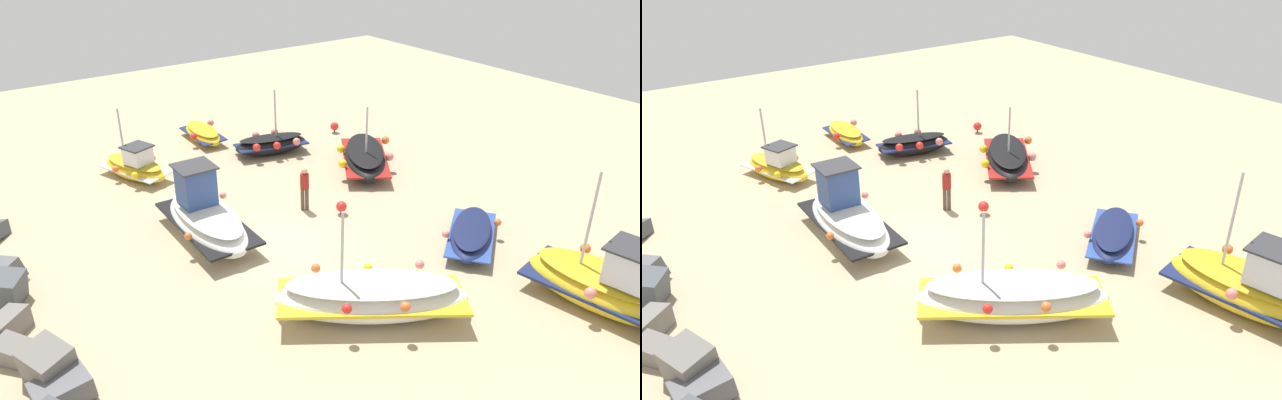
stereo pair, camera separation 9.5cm
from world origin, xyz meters
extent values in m
plane|color=tan|center=(0.00, 0.00, 0.00)|extent=(49.48, 49.48, 0.00)
ellipsoid|color=black|center=(3.19, -6.40, 0.44)|extent=(4.72, 4.03, 0.90)
cube|color=maroon|center=(3.19, -6.40, 0.49)|extent=(4.60, 3.97, 0.09)
ellipsoid|color=black|center=(3.19, -6.40, 0.81)|extent=(4.15, 3.54, 0.16)
cylinder|color=#B7B7BC|center=(2.85, -6.16, 1.86)|extent=(0.08, 0.08, 1.96)
sphere|color=yellow|center=(2.78, -4.89, 0.70)|extent=(0.35, 0.35, 0.35)
sphere|color=#EA7F75|center=(2.29, -6.99, 0.68)|extent=(0.35, 0.35, 0.35)
sphere|color=yellow|center=(4.09, -5.81, 0.72)|extent=(0.35, 0.35, 0.35)
sphere|color=orange|center=(3.59, -7.90, 0.79)|extent=(0.35, 0.35, 0.35)
ellipsoid|color=white|center=(-4.74, -0.01, 0.54)|extent=(4.62, 5.48, 1.18)
cube|color=gold|center=(-4.74, -0.01, 0.59)|extent=(4.52, 5.32, 0.20)
ellipsoid|color=beige|center=(-4.74, -0.01, 0.99)|extent=(4.03, 4.80, 0.27)
cylinder|color=#B7B7BC|center=(-4.27, 0.66, 2.14)|extent=(0.08, 0.08, 2.13)
sphere|color=orange|center=(-3.02, 0.62, 0.85)|extent=(0.27, 0.27, 0.27)
sphere|color=red|center=(-5.18, 1.20, 1.00)|extent=(0.27, 0.27, 0.27)
sphere|color=yellow|center=(-3.87, -0.61, 0.82)|extent=(0.27, 0.27, 0.27)
sphere|color=orange|center=(-6.03, -0.02, 1.02)|extent=(0.27, 0.27, 0.27)
sphere|color=#EA7F75|center=(-4.71, -1.83, 0.93)|extent=(0.27, 0.27, 0.27)
ellipsoid|color=black|center=(6.92, -4.05, 0.41)|extent=(2.14, 3.52, 0.91)
cube|color=navy|center=(6.92, -4.05, 0.45)|extent=(2.11, 3.39, 0.17)
ellipsoid|color=black|center=(6.92, -4.05, 0.75)|extent=(1.84, 3.09, 0.22)
cylinder|color=#B7B7BC|center=(6.86, -4.28, 1.87)|extent=(0.08, 0.08, 2.10)
sphere|color=#EA7F75|center=(5.91, -4.75, 0.72)|extent=(0.34, 0.34, 0.34)
sphere|color=#EA7F75|center=(7.61, -4.68, 0.68)|extent=(0.34, 0.34, 0.34)
sphere|color=red|center=(6.12, -3.86, 0.67)|extent=(0.34, 0.34, 0.34)
sphere|color=#EA7F75|center=(7.82, -3.79, 0.66)|extent=(0.34, 0.34, 0.34)
sphere|color=red|center=(6.33, -2.97, 0.72)|extent=(0.34, 0.34, 0.34)
ellipsoid|color=gold|center=(-8.22, -5.50, 0.54)|extent=(4.65, 2.48, 1.19)
cube|color=navy|center=(-8.22, -5.50, 0.59)|extent=(4.47, 2.46, 0.21)
ellipsoid|color=gold|center=(-8.22, -5.50, 0.98)|extent=(4.08, 2.13, 0.27)
cube|color=silver|center=(-8.88, -5.60, 1.56)|extent=(1.49, 1.32, 0.99)
cylinder|color=#B7B7BC|center=(-7.49, -5.39, 2.48)|extent=(0.08, 0.08, 2.83)
sphere|color=orange|center=(-7.05, -6.35, 0.99)|extent=(0.31, 0.31, 0.31)
sphere|color=#EA7F75|center=(-8.37, -4.50, 0.92)|extent=(0.31, 0.31, 0.31)
ellipsoid|color=white|center=(1.74, 1.68, 0.51)|extent=(4.84, 1.99, 1.02)
cube|color=black|center=(1.74, 1.68, 0.56)|extent=(4.65, 2.06, 0.09)
ellipsoid|color=beige|center=(1.74, 1.68, 0.94)|extent=(4.26, 1.75, 0.17)
cube|color=#2D4784|center=(2.42, 1.66, 1.68)|extent=(1.10, 1.13, 1.32)
cube|color=#333338|center=(2.42, 1.66, 2.37)|extent=(1.28, 1.31, 0.06)
sphere|color=orange|center=(0.93, 2.73, 0.77)|extent=(0.25, 0.25, 0.25)
sphere|color=#EA7F75|center=(2.55, 0.63, 0.96)|extent=(0.25, 0.25, 0.25)
ellipsoid|color=navy|center=(-3.78, -5.17, 0.33)|extent=(3.20, 3.66, 0.66)
cube|color=#2D4C9E|center=(-3.78, -5.17, 0.36)|extent=(3.16, 3.58, 0.05)
ellipsoid|color=#151E45|center=(-3.78, -5.17, 0.61)|extent=(2.82, 3.22, 0.11)
sphere|color=#EA7F75|center=(-3.52, -4.20, 0.57)|extent=(0.25, 0.25, 0.25)
sphere|color=orange|center=(-4.04, -6.13, 0.62)|extent=(0.25, 0.25, 0.25)
ellipsoid|color=gold|center=(10.17, -2.26, 0.33)|extent=(3.12, 1.26, 0.73)
cube|color=navy|center=(10.17, -2.26, 0.36)|extent=(2.99, 1.26, 0.14)
ellipsoid|color=gold|center=(10.17, -2.26, 0.60)|extent=(2.74, 1.07, 0.18)
sphere|color=red|center=(9.65, -1.56, 0.53)|extent=(0.32, 0.32, 0.32)
sphere|color=#EA7F75|center=(10.69, -2.97, 0.62)|extent=(0.32, 0.32, 0.32)
ellipsoid|color=gold|center=(7.96, 1.87, 0.36)|extent=(3.56, 2.30, 0.79)
cube|color=white|center=(7.96, 1.87, 0.40)|extent=(3.44, 2.27, 0.13)
ellipsoid|color=gold|center=(7.96, 1.87, 0.67)|extent=(3.12, 2.00, 0.18)
cube|color=white|center=(7.66, 1.76, 1.06)|extent=(1.13, 1.13, 0.68)
cube|color=#333338|center=(7.66, 1.76, 1.43)|extent=(1.31, 1.31, 0.06)
cylinder|color=#B7B7BC|center=(8.48, 2.06, 1.79)|extent=(0.08, 0.08, 2.13)
sphere|color=red|center=(9.03, 1.49, 0.64)|extent=(0.28, 0.28, 0.28)
sphere|color=orange|center=(7.99, 2.64, 0.55)|extent=(0.28, 0.28, 0.28)
sphere|color=orange|center=(7.93, 1.10, 0.68)|extent=(0.28, 0.28, 0.28)
sphere|color=yellow|center=(6.90, 2.25, 0.58)|extent=(0.28, 0.28, 0.28)
cylinder|color=brown|center=(1.53, -2.05, 0.44)|extent=(0.14, 0.14, 0.87)
cylinder|color=brown|center=(1.44, -2.19, 0.44)|extent=(0.14, 0.14, 0.87)
cylinder|color=maroon|center=(1.48, -2.12, 1.16)|extent=(0.32, 0.32, 0.58)
sphere|color=tan|center=(1.48, -2.12, 1.56)|extent=(0.22, 0.22, 0.22)
cube|color=slate|center=(-2.98, 7.72, 0.26)|extent=(1.13, 1.32, 0.69)
cube|color=slate|center=(-2.16, 7.77, 0.47)|extent=(1.43, 1.31, 1.16)
cube|color=slate|center=(-1.03, 8.28, 0.29)|extent=(1.26, 1.13, 0.77)
cube|color=slate|center=(0.11, 8.26, 0.32)|extent=(1.38, 1.35, 0.74)
cube|color=#4C5156|center=(1.56, 7.91, 0.48)|extent=(1.30, 1.24, 1.06)
cube|color=slate|center=(3.02, 7.81, 0.33)|extent=(1.35, 1.28, 0.95)
cylinder|color=#3F3F42|center=(0.41, -2.99, 0.06)|extent=(0.08, 0.08, 0.11)
sphere|color=red|center=(0.41, -2.99, 0.31)|extent=(0.40, 0.40, 0.40)
cylinder|color=#3F3F42|center=(7.38, -7.98, 0.06)|extent=(0.08, 0.08, 0.13)
sphere|color=red|center=(7.38, -7.98, 0.33)|extent=(0.41, 0.41, 0.41)
camera|label=1|loc=(-14.75, 9.00, 10.23)|focal=33.69mm
camera|label=2|loc=(-14.80, 8.93, 10.23)|focal=33.69mm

